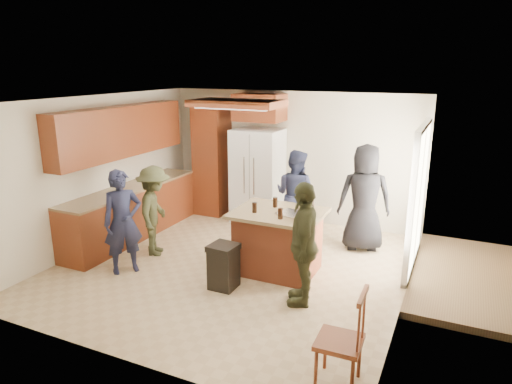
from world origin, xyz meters
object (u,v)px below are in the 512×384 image
at_px(person_counter, 155,211).
at_px(spindle_chair, 341,342).
at_px(kitchen_island, 278,241).
at_px(person_behind_left, 295,194).
at_px(person_front_left, 123,222).
at_px(person_behind_right, 365,198).
at_px(trash_bin, 224,266).
at_px(refrigerator, 258,176).
at_px(person_side_right, 304,244).

xyz_separation_m(person_counter, spindle_chair, (3.52, -1.86, -0.27)).
bearing_deg(kitchen_island, person_counter, -174.21).
height_order(person_behind_left, person_counter, person_behind_left).
relative_size(person_behind_left, person_counter, 1.08).
xyz_separation_m(person_front_left, person_behind_right, (3.00, 2.33, 0.11)).
height_order(kitchen_island, trash_bin, kitchen_island).
bearing_deg(kitchen_island, refrigerator, 121.87).
bearing_deg(person_counter, person_front_left, 155.00).
relative_size(person_front_left, refrigerator, 0.86).
bearing_deg(person_behind_left, kitchen_island, 110.97).
bearing_deg(person_side_right, person_behind_right, 155.05).
relative_size(person_counter, refrigerator, 0.81).
bearing_deg(trash_bin, person_behind_right, 56.91).
bearing_deg(spindle_chair, person_front_left, 162.25).
bearing_deg(kitchen_island, person_side_right, -48.48).
distance_m(person_front_left, person_behind_right, 3.80).
bearing_deg(person_side_right, person_behind_left, -173.88).
distance_m(person_behind_left, refrigerator, 1.11).
height_order(person_front_left, person_behind_right, person_behind_right).
xyz_separation_m(refrigerator, trash_bin, (0.75, -2.77, -0.58)).
height_order(person_behind_left, person_behind_right, person_behind_right).
distance_m(person_counter, kitchen_island, 2.06).
bearing_deg(trash_bin, kitchen_island, 59.27).
bearing_deg(person_behind_left, spindle_chair, 127.18).
bearing_deg(person_counter, spindle_chair, -142.07).
relative_size(person_behind_right, kitchen_island, 1.38).
height_order(person_front_left, person_behind_left, person_behind_left).
bearing_deg(person_side_right, spindle_chair, 15.65).
distance_m(person_front_left, refrigerator, 3.03).
bearing_deg(person_counter, person_side_right, -124.99).
bearing_deg(trash_bin, person_counter, 159.28).
xyz_separation_m(person_behind_left, refrigerator, (-0.97, 0.54, 0.11)).
height_order(person_behind_left, refrigerator, refrigerator).
relative_size(refrigerator, spindle_chair, 1.81).
distance_m(person_behind_right, person_counter, 3.39).
bearing_deg(kitchen_island, person_behind_right, 55.61).
distance_m(kitchen_island, spindle_chair, 2.54).
bearing_deg(person_counter, person_behind_right, -86.07).
relative_size(person_front_left, person_behind_right, 0.87).
bearing_deg(person_behind_left, trash_bin, 95.25).
xyz_separation_m(person_counter, refrigerator, (0.81, 2.18, 0.17)).
xyz_separation_m(person_front_left, spindle_chair, (3.53, -1.13, -0.32)).
xyz_separation_m(person_behind_right, trash_bin, (-1.42, -2.19, -0.56)).
bearing_deg(refrigerator, kitchen_island, -58.13).
distance_m(person_behind_left, kitchen_island, 1.49).
height_order(refrigerator, spindle_chair, refrigerator).
bearing_deg(person_side_right, trash_bin, -102.28).
bearing_deg(person_behind_right, spindle_chair, 82.03).
xyz_separation_m(kitchen_island, spindle_chair, (1.48, -2.07, -0.02)).
bearing_deg(person_front_left, person_counter, 37.16).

